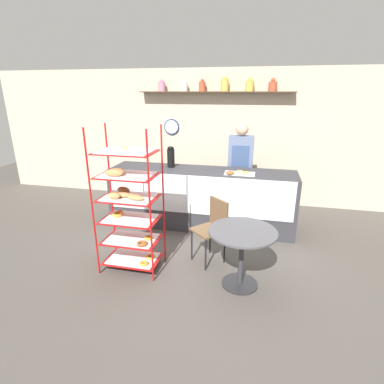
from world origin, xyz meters
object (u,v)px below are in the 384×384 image
object	(u,v)px
pastry_rack	(129,205)
donut_tray_counter	(238,173)
person_worker	(240,167)
cafe_chair	(213,224)
cafe_table	(242,244)
coffee_carafe	(171,157)

from	to	relation	value
pastry_rack	donut_tray_counter	xyz separation A→B (m)	(1.26, 1.41, 0.13)
pastry_rack	person_worker	xyz separation A→B (m)	(1.24, 2.09, 0.06)
person_worker	cafe_chair	xyz separation A→B (m)	(-0.22, -1.65, -0.41)
pastry_rack	donut_tray_counter	distance (m)	1.89
cafe_chair	donut_tray_counter	xyz separation A→B (m)	(0.24, 0.97, 0.48)
donut_tray_counter	cafe_chair	bearing A→B (deg)	-103.93
pastry_rack	cafe_table	size ratio (longest dim) A/B	2.35
cafe_table	coffee_carafe	size ratio (longest dim) A/B	2.20
coffee_carafe	pastry_rack	bearing A→B (deg)	-92.46
cafe_chair	donut_tray_counter	size ratio (longest dim) A/B	1.84
pastry_rack	cafe_chair	world-z (taller)	pastry_rack
person_worker	coffee_carafe	bearing A→B (deg)	-158.58
cafe_chair	donut_tray_counter	bearing A→B (deg)	118.81
coffee_carafe	donut_tray_counter	xyz separation A→B (m)	(1.19, -0.22, -0.16)
cafe_chair	coffee_carafe	xyz separation A→B (m)	(-0.95, 1.19, 0.63)
cafe_table	coffee_carafe	distance (m)	2.26
cafe_table	cafe_chair	bearing A→B (deg)	129.89
person_worker	coffee_carafe	size ratio (longest dim) A/B	4.78
pastry_rack	donut_tray_counter	size ratio (longest dim) A/B	3.91
pastry_rack	person_worker	size ratio (longest dim) A/B	1.08
cafe_chair	donut_tray_counter	distance (m)	1.11
pastry_rack	cafe_table	bearing A→B (deg)	-2.60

